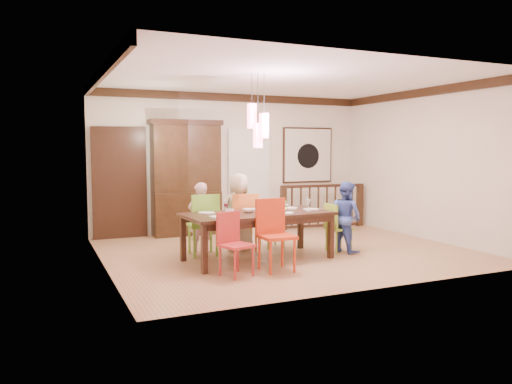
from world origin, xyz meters
name	(u,v)px	position (x,y,z in m)	size (l,w,h in m)	color
floor	(287,251)	(0.00, 0.00, 0.00)	(6.00, 6.00, 0.00)	#A4774F
ceiling	(288,79)	(0.00, 0.00, 2.90)	(6.00, 6.00, 0.00)	white
wall_back	(233,163)	(0.00, 2.50, 1.45)	(6.00, 6.00, 0.00)	beige
wall_left	(103,169)	(-3.00, 0.00, 1.45)	(5.00, 5.00, 0.00)	beige
wall_right	(425,164)	(3.00, 0.00, 1.45)	(5.00, 5.00, 0.00)	beige
crown_molding	(288,84)	(0.00, 0.00, 2.82)	(6.00, 5.00, 0.16)	black
panel_door	(120,185)	(-2.40, 2.45, 1.05)	(1.04, 0.07, 2.24)	black
white_doorway	(249,181)	(0.35, 2.46, 1.05)	(0.97, 0.05, 2.22)	silver
painting	(308,155)	(1.80, 2.46, 1.60)	(1.25, 0.06, 1.25)	black
pendant_cluster	(258,125)	(-0.72, -0.40, 2.11)	(0.27, 0.21, 1.14)	#FB4B6E
dining_table	(258,217)	(-0.72, -0.40, 0.67)	(2.38, 1.20, 0.75)	black
chair_far_left	(203,220)	(-1.40, 0.29, 0.58)	(0.49, 0.49, 1.02)	#66A92E
chair_far_mid	(243,217)	(-0.64, 0.39, 0.57)	(0.52, 0.52, 0.99)	orange
chair_far_right	(272,220)	(-0.08, 0.42, 0.48)	(0.40, 0.40, 0.84)	#6AA52B
chair_near_left	(236,240)	(-1.40, -1.20, 0.50)	(0.50, 0.50, 0.88)	#B22926
chair_near_mid	(277,230)	(-0.77, -1.17, 0.59)	(0.47, 0.47, 1.03)	red
chair_end_right	(339,224)	(0.79, -0.39, 0.47)	(0.38, 0.38, 0.82)	#8EAE2B
china_hutch	(186,178)	(-1.11, 2.30, 1.16)	(1.47, 0.46, 2.32)	black
balustrade	(323,205)	(1.90, 1.95, 0.50)	(2.00, 0.27, 0.96)	black
person_far_left	(200,218)	(-1.39, 0.50, 0.59)	(0.43, 0.28, 1.18)	beige
person_far_mid	(239,212)	(-0.72, 0.41, 0.67)	(0.65, 0.42, 1.33)	#C0B591
person_end_right	(346,217)	(0.89, -0.45, 0.60)	(0.58, 0.45, 1.20)	#3D54AB
serving_bowl	(277,210)	(-0.43, -0.51, 0.79)	(0.30, 0.30, 0.07)	yellow
small_bowl	(249,211)	(-0.86, -0.35, 0.78)	(0.19, 0.19, 0.06)	white
cup_left	(230,212)	(-1.25, -0.55, 0.80)	(0.12, 0.12, 0.10)	silver
cup_right	(285,207)	(-0.19, -0.31, 0.80)	(0.10, 0.10, 0.09)	silver
plate_far_left	(206,213)	(-1.49, -0.15, 0.76)	(0.26, 0.26, 0.01)	white
plate_far_mid	(254,210)	(-0.65, -0.08, 0.76)	(0.26, 0.26, 0.01)	white
plate_far_right	(290,208)	(-0.01, -0.12, 0.76)	(0.26, 0.26, 0.01)	white
plate_near_left	(218,217)	(-1.47, -0.66, 0.76)	(0.26, 0.26, 0.01)	white
plate_near_mid	(285,213)	(-0.37, -0.66, 0.76)	(0.26, 0.26, 0.01)	white
plate_end_right	(311,209)	(0.23, -0.42, 0.76)	(0.26, 0.26, 0.01)	white
wine_glass_a	(226,207)	(-1.20, -0.23, 0.84)	(0.08, 0.08, 0.19)	#590C19
wine_glass_b	(257,205)	(-0.62, -0.15, 0.84)	(0.08, 0.08, 0.19)	silver
wine_glass_c	(260,209)	(-0.82, -0.70, 0.84)	(0.08, 0.08, 0.19)	#590C19
wine_glass_d	(309,205)	(0.09, -0.57, 0.84)	(0.08, 0.08, 0.19)	silver
napkin	(268,215)	(-0.70, -0.73, 0.76)	(0.18, 0.14, 0.01)	#D83359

